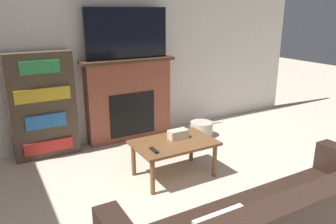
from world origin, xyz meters
TOP-DOWN VIEW (x-y plane):
  - wall_back at (0.00, 3.76)m, footprint 6.59×0.06m
  - fireplace at (0.14, 3.61)m, footprint 1.35×0.28m
  - tv at (0.14, 3.59)m, footprint 1.19×0.03m
  - coffee_table at (0.11, 2.27)m, footprint 0.91×0.60m
  - tissue_box at (0.20, 2.34)m, footprint 0.22×0.12m
  - remote_control at (-0.21, 2.15)m, footprint 0.04×0.15m
  - bookshelf at (-1.05, 3.59)m, footprint 0.80×0.29m
  - storage_basket at (1.11, 3.15)m, footprint 0.34×0.34m

SIDE VIEW (x-z plane):
  - storage_basket at x=1.11m, z-range 0.00..0.22m
  - coffee_table at x=0.11m, z-range 0.16..0.58m
  - remote_control at x=-0.21m, z-range 0.42..0.44m
  - tissue_box at x=0.20m, z-range 0.42..0.52m
  - fireplace at x=0.14m, z-range 0.00..1.19m
  - bookshelf at x=-1.05m, z-range 0.00..1.35m
  - wall_back at x=0.00m, z-range 0.00..2.70m
  - tv at x=0.14m, z-range 1.18..1.87m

